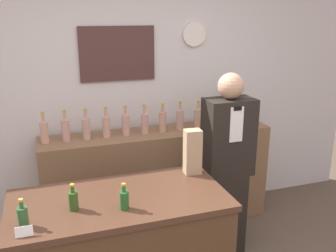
{
  "coord_description": "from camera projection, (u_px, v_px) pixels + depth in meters",
  "views": [
    {
      "loc": [
        -0.8,
        -1.58,
        2.09
      ],
      "look_at": [
        0.11,
        1.13,
        1.22
      ],
      "focal_mm": 40.0,
      "sensor_mm": 36.0,
      "label": 1
    }
  ],
  "objects": [
    {
      "name": "back_wall",
      "position": [
        130.0,
        90.0,
        3.71
      ],
      "size": [
        5.2,
        0.09,
        2.7
      ],
      "color": "silver",
      "rests_on": "ground_plane"
    },
    {
      "name": "back_shelf",
      "position": [
        158.0,
        178.0,
        3.77
      ],
      "size": [
        2.25,
        0.44,
        0.99
      ],
      "color": "brown",
      "rests_on": "ground_plane"
    },
    {
      "name": "shopkeeper",
      "position": [
        227.0,
        167.0,
        3.23
      ],
      "size": [
        0.41,
        0.26,
        1.63
      ],
      "color": "black",
      "rests_on": "ground_plane"
    },
    {
      "name": "potted_plant",
      "position": [
        233.0,
        106.0,
        3.84
      ],
      "size": [
        0.24,
        0.24,
        0.35
      ],
      "color": "#9E998E",
      "rests_on": "back_shelf"
    },
    {
      "name": "paper_bag",
      "position": [
        193.0,
        152.0,
        2.67
      ],
      "size": [
        0.12,
        0.1,
        0.33
      ],
      "color": "tan",
      "rests_on": "display_counter"
    },
    {
      "name": "price_card_left",
      "position": [
        24.0,
        232.0,
        1.94
      ],
      "size": [
        0.09,
        0.02,
        0.06
      ],
      "color": "white",
      "rests_on": "display_counter"
    },
    {
      "name": "counter_bottle_0",
      "position": [
        23.0,
        216.0,
        2.02
      ],
      "size": [
        0.06,
        0.06,
        0.17
      ],
      "color": "#2D542C",
      "rests_on": "display_counter"
    },
    {
      "name": "counter_bottle_1",
      "position": [
        73.0,
        200.0,
        2.2
      ],
      "size": [
        0.06,
        0.06,
        0.17
      ],
      "color": "#304D1B",
      "rests_on": "display_counter"
    },
    {
      "name": "counter_bottle_2",
      "position": [
        124.0,
        199.0,
        2.21
      ],
      "size": [
        0.06,
        0.06,
        0.17
      ],
      "color": "#265725",
      "rests_on": "display_counter"
    },
    {
      "name": "shelf_bottle_0",
      "position": [
        44.0,
        132.0,
        3.28
      ],
      "size": [
        0.07,
        0.07,
        0.28
      ],
      "color": "tan",
      "rests_on": "back_shelf"
    },
    {
      "name": "shelf_bottle_1",
      "position": [
        66.0,
        129.0,
        3.35
      ],
      "size": [
        0.07,
        0.07,
        0.28
      ],
      "color": "tan",
      "rests_on": "back_shelf"
    },
    {
      "name": "shelf_bottle_2",
      "position": [
        86.0,
        128.0,
        3.39
      ],
      "size": [
        0.07,
        0.07,
        0.28
      ],
      "color": "tan",
      "rests_on": "back_shelf"
    },
    {
      "name": "shelf_bottle_3",
      "position": [
        106.0,
        126.0,
        3.44
      ],
      "size": [
        0.07,
        0.07,
        0.28
      ],
      "color": "tan",
      "rests_on": "back_shelf"
    },
    {
      "name": "shelf_bottle_4",
      "position": [
        126.0,
        124.0,
        3.49
      ],
      "size": [
        0.07,
        0.07,
        0.28
      ],
      "color": "tan",
      "rests_on": "back_shelf"
    },
    {
      "name": "shelf_bottle_5",
      "position": [
        145.0,
        123.0,
        3.54
      ],
      "size": [
        0.07,
        0.07,
        0.28
      ],
      "color": "tan",
      "rests_on": "back_shelf"
    },
    {
      "name": "shelf_bottle_6",
      "position": [
        163.0,
        121.0,
        3.6
      ],
      "size": [
        0.07,
        0.07,
        0.28
      ],
      "color": "tan",
      "rests_on": "back_shelf"
    },
    {
      "name": "shelf_bottle_7",
      "position": [
        180.0,
        119.0,
        3.67
      ],
      "size": [
        0.07,
        0.07,
        0.28
      ],
      "color": "tan",
      "rests_on": "back_shelf"
    },
    {
      "name": "shelf_bottle_8",
      "position": [
        198.0,
        118.0,
        3.71
      ],
      "size": [
        0.07,
        0.07,
        0.28
      ],
      "color": "tan",
      "rests_on": "back_shelf"
    },
    {
      "name": "shelf_bottle_9",
      "position": [
        214.0,
        116.0,
        3.77
      ],
      "size": [
        0.07,
        0.07,
        0.28
      ],
      "color": "tan",
      "rests_on": "back_shelf"
    }
  ]
}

